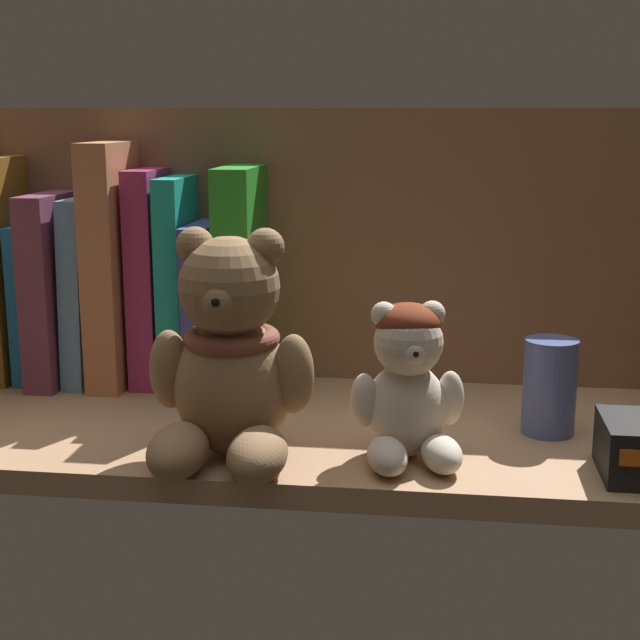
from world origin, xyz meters
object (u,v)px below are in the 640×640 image
Objects in this scene: book_4 at (120,263)px; book_7 at (212,302)px; book_0 at (13,268)px; book_5 at (154,276)px; teddy_bear_smaller at (408,386)px; book_6 at (183,280)px; book_2 at (62,285)px; book_3 at (91,288)px; teddy_bear_larger at (230,362)px; book_1 at (37,300)px; pillar_candle at (550,387)px; book_8 at (246,276)px.

book_4 is 1.47× the size of book_7.
book_4 reaches higher than book_0.
book_5 is 32.75cm from teddy_bear_smaller.
book_7 is at bearing 0.00° from book_6.
book_2 reaches higher than book_3.
book_6 is at bearing 114.75° from teddy_bear_larger.
book_4 reaches higher than book_1.
book_4 reaches higher than book_3.
book_0 reaches higher than teddy_bear_smaller.
book_6 is 37.37cm from pillar_candle.
book_4 is 2.93× the size of pillar_candle.
book_2 is 12.66cm from book_6.
book_4 is at bearing 0.00° from book_3.
book_7 is (15.58, 0.00, -1.34)cm from book_2.
book_3 is at bearing 180.00° from book_4.
book_7 is (5.93, 0.00, -2.52)cm from book_5.
teddy_bear_smaller is (29.69, -19.00, -6.03)cm from book_4.
book_7 reaches higher than pillar_candle.
pillar_candle is (47.53, -11.82, -5.40)cm from book_2.
teddy_bear_smaller is at bearing -32.62° from book_4.
book_6 reaches higher than teddy_bear_larger.
book_0 is 0.94× the size of book_4.
book_1 reaches higher than teddy_bear_smaller.
book_7 is at bearing 107.65° from teddy_bear_larger.
book_0 is 4.06cm from book_1.
book_3 is (5.80, 0.00, 1.35)cm from book_1.
book_3 is at bearing 0.00° from book_0.
book_4 is at bearing 0.00° from book_2.
teddy_bear_smaller is at bearing -27.89° from book_2.
book_8 reaches higher than book_2.
book_4 is at bearing 180.00° from book_5.
book_2 is at bearing 180.00° from book_3.
book_1 is at bearing 180.00° from book_5.
book_0 is at bearing 180.00° from book_3.
book_0 is at bearing 180.00° from book_7.
book_1 is 0.66× the size of book_4.
pillar_candle is at bearing -15.97° from book_4.
book_6 is 6.50cm from book_8.
book_3 is (3.02, 0.00, -0.22)cm from book_2.
book_6 is at bearing 0.00° from book_2.
book_0 is at bearing 155.18° from teddy_bear_smaller.
pillar_candle is (34.90, -11.82, -6.23)cm from book_6.
book_3 reaches higher than book_1.
book_6 is (2.98, 0.00, -0.35)cm from book_5.
book_0 is at bearing 167.36° from pillar_candle.
book_2 is at bearing 0.00° from book_0.
book_6 is (12.63, 0.00, 0.83)cm from book_2.
book_6 reaches higher than book_1.
book_1 is 18.36cm from book_7.
teddy_bear_larger is (27.34, -20.67, -3.45)cm from book_0.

